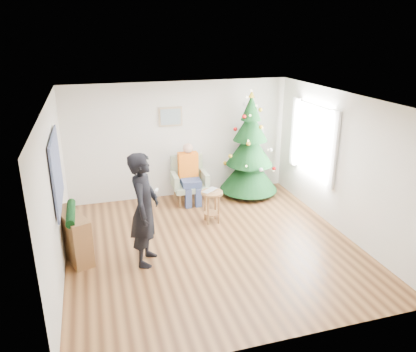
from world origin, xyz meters
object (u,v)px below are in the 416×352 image
object	(u,v)px
armchair	(189,185)
console	(74,236)
christmas_tree	(250,150)
standing_man	(144,210)
stool	(212,207)

from	to	relation	value
armchair	console	size ratio (longest dim) A/B	1.01
christmas_tree	armchair	distance (m)	1.58
console	standing_man	bearing A→B (deg)	-42.39
stool	standing_man	bearing A→B (deg)	-142.97
standing_man	christmas_tree	bearing A→B (deg)	-28.98
stool	armchair	xyz separation A→B (m)	(-0.17, 1.16, 0.04)
christmas_tree	stool	world-z (taller)	christmas_tree
christmas_tree	standing_man	xyz separation A→B (m)	(-2.70, -2.26, -0.14)
stool	christmas_tree	bearing A→B (deg)	42.98
armchair	standing_man	distance (m)	2.66
armchair	console	distance (m)	3.01
armchair	standing_man	world-z (taller)	standing_man
christmas_tree	console	bearing A→B (deg)	-155.14
armchair	console	bearing A→B (deg)	-142.16
standing_man	armchair	bearing A→B (deg)	-8.47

